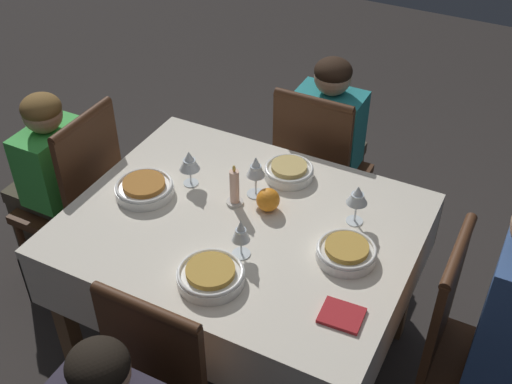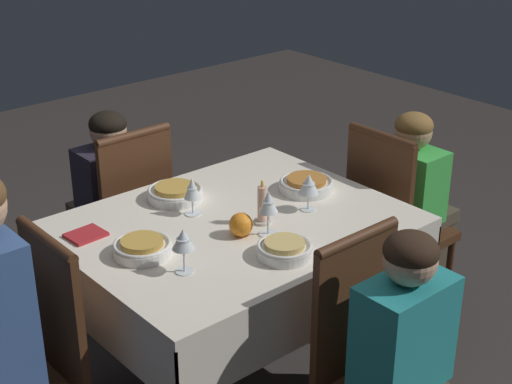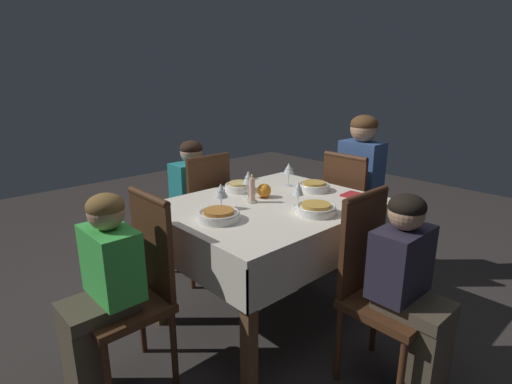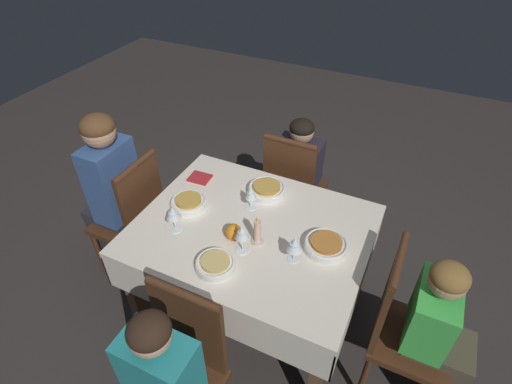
% 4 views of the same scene
% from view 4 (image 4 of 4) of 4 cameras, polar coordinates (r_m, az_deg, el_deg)
% --- Properties ---
extents(ground_plane, '(8.00, 8.00, 0.00)m').
position_cam_4_polar(ground_plane, '(2.69, -0.48, -16.75)').
color(ground_plane, '#332D2B').
extents(dining_table, '(1.21, 0.96, 0.76)m').
position_cam_4_polar(dining_table, '(2.18, -0.57, -7.02)').
color(dining_table, silver).
rests_on(dining_table, ground_plane).
extents(chair_east, '(0.38, 0.38, 0.95)m').
position_cam_4_polar(chair_east, '(2.65, -17.01, -3.24)').
color(chair_east, '#472816').
rests_on(chair_east, ground_plane).
extents(chair_north, '(0.38, 0.38, 0.95)m').
position_cam_4_polar(chair_north, '(1.95, -10.74, -23.64)').
color(chair_north, '#472816').
rests_on(chair_north, ground_plane).
extents(chair_west, '(0.38, 0.38, 0.95)m').
position_cam_4_polar(chair_west, '(2.15, 20.05, -17.38)').
color(chair_west, '#472816').
rests_on(chair_west, ground_plane).
extents(chair_south, '(0.38, 0.38, 0.95)m').
position_cam_4_polar(chair_south, '(2.77, 5.25, 0.79)').
color(chair_south, '#472816').
rests_on(chair_south, ground_plane).
extents(person_adult_denim, '(0.34, 0.30, 1.21)m').
position_cam_4_polar(person_adult_denim, '(2.64, -20.16, 0.44)').
color(person_adult_denim, '#282833').
rests_on(person_adult_denim, ground_plane).
extents(person_child_green, '(0.33, 0.30, 0.99)m').
position_cam_4_polar(person_child_green, '(2.15, 24.68, -18.03)').
color(person_child_green, '#4C4233').
rests_on(person_child_green, ground_plane).
extents(person_child_dark, '(0.30, 0.33, 0.98)m').
position_cam_4_polar(person_child_dark, '(2.88, 6.48, 3.05)').
color(person_child_dark, '#4C4233').
rests_on(person_child_dark, ground_plane).
extents(bowl_east, '(0.20, 0.20, 0.06)m').
position_cam_4_polar(bowl_east, '(2.25, -9.60, -1.48)').
color(bowl_east, white).
rests_on(bowl_east, dining_table).
extents(wine_glass_east, '(0.07, 0.07, 0.16)m').
position_cam_4_polar(wine_glass_east, '(2.06, -11.78, -3.03)').
color(wine_glass_east, white).
rests_on(wine_glass_east, dining_table).
extents(bowl_north, '(0.19, 0.19, 0.06)m').
position_cam_4_polar(bowl_north, '(1.91, -5.82, -10.20)').
color(bowl_north, white).
rests_on(bowl_north, dining_table).
extents(wine_glass_north, '(0.07, 0.07, 0.17)m').
position_cam_4_polar(wine_glass_north, '(1.91, -2.02, -5.86)').
color(wine_glass_north, white).
rests_on(wine_glass_north, dining_table).
extents(bowl_west, '(0.22, 0.22, 0.06)m').
position_cam_4_polar(bowl_west, '(2.02, 9.95, -7.45)').
color(bowl_west, white).
rests_on(bowl_west, dining_table).
extents(wine_glass_west, '(0.08, 0.08, 0.15)m').
position_cam_4_polar(wine_glass_west, '(1.89, 5.56, -7.49)').
color(wine_glass_west, white).
rests_on(wine_glass_west, dining_table).
extents(bowl_south, '(0.22, 0.22, 0.06)m').
position_cam_4_polar(bowl_south, '(2.31, 1.54, 0.42)').
color(bowl_south, white).
rests_on(bowl_south, dining_table).
extents(wine_glass_south, '(0.06, 0.06, 0.15)m').
position_cam_4_polar(wine_glass_south, '(2.16, -0.75, -0.19)').
color(wine_glass_south, white).
rests_on(wine_glass_south, dining_table).
extents(candle_centerpiece, '(0.06, 0.06, 0.17)m').
position_cam_4_polar(candle_centerpiece, '(1.99, 0.22, -5.86)').
color(candle_centerpiece, beige).
rests_on(candle_centerpiece, dining_table).
extents(orange_fruit, '(0.09, 0.09, 0.09)m').
position_cam_4_polar(orange_fruit, '(2.03, -3.22, -5.71)').
color(orange_fruit, orange).
rests_on(orange_fruit, dining_table).
extents(napkin_red_folded, '(0.13, 0.11, 0.01)m').
position_cam_4_polar(napkin_red_folded, '(2.45, -8.03, 2.01)').
color(napkin_red_folded, '#AD2328').
rests_on(napkin_red_folded, dining_table).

